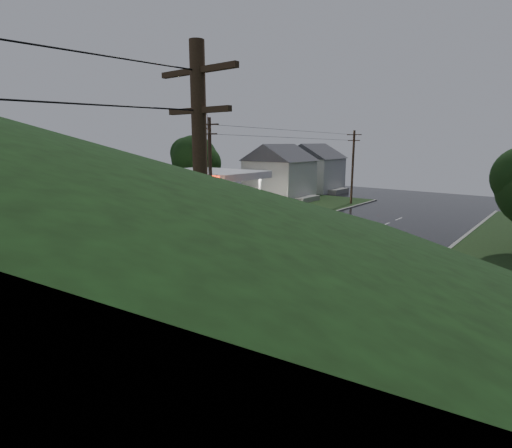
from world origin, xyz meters
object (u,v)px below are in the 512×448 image
Objects in this scene: house_near at (279,171)px; car_crossing at (345,298)px; pylon_sign at (211,196)px; car_pump at (208,216)px; house_far at (313,167)px; utility_pole_nw at (210,179)px; utility_pole_n at (353,166)px; gas_station at (180,190)px; utility_pole_se at (203,284)px; tree_nw_behind at (195,159)px; car_north at (284,247)px.

car_crossing is (27.94, -32.87, -3.68)m from house_near.
pylon_sign is 8.91m from car_pump.
car_pump is (-23.62, 12.87, -0.11)m from car_crossing.
house_far reaches higher than car_pump.
utility_pole_nw is 28.50m from utility_pole_n.
car_pump is (-7.14, 6.50, -5.11)m from utility_pole_nw.
utility_pole_nw reaches higher than house_near.
utility_pole_se reaches higher than gas_station.
pylon_sign is 0.57× the size of utility_pole_n.
tree_nw_behind is 2.68× the size of car_north.
house_near is 2.60× the size of car_crossing.
utility_pole_n is (0.00, 28.50, -0.25)m from utility_pole_nw.
utility_pole_nw is at bearing 135.00° from utility_pole_se.
utility_pole_nw is at bearing -66.63° from house_near.
car_north is at bearing -53.63° from house_near.
car_pump is at bearing -77.83° from house_near.
utility_pole_se is (19.00, -19.00, 0.00)m from utility_pole_nw.
utility_pole_se reaches higher than tree_nw_behind.
car_crossing is (32.66, -16.57, -1.82)m from gas_station.
utility_pole_n is (1.00, 27.50, 1.46)m from pylon_sign.
tree_nw_behind is (-11.89, -18.01, 1.77)m from house_far.
gas_station is at bearing 147.77° from utility_pole_nw.
house_near reaches higher than car_crossing.
car_pump is (-26.14, 25.50, -5.11)m from utility_pole_se.
car_crossing is (40.83, -26.87, -5.46)m from tree_nw_behind.
house_near is 12.04m from house_far.
car_north is (8.59, -0.35, -3.40)m from pylon_sign.
utility_pole_se is 1.00× the size of house_near.
utility_pole_nw is (16.18, -10.20, 3.17)m from gas_station.
car_crossing is at bearing 101.26° from utility_pole_se.
tree_nw_behind is at bearing 140.13° from pylon_sign.
car_crossing is at bearing 138.74° from car_north.
utility_pole_se is 36.87m from car_pump.
house_near is 43.30m from car_crossing.
utility_pole_se is 65.55m from house_far.
car_crossing reaches higher than car_pump.
house_near is 32.33m from car_north.
car_crossing is (-2.51, 12.63, -5.00)m from utility_pole_se.
gas_station is 28.61m from house_far.
car_north is at bearing -21.89° from gas_station.
utility_pole_se reaches higher than house_near.
utility_pole_nw reaches higher than car_crossing.
utility_pole_se reaches higher than car_north.
house_far is at bearing 48.36° from car_crossing.
pylon_sign is 0.60× the size of tree_nw_behind.
utility_pole_se reaches higher than house_far.
house_near is at bearing -170.09° from utility_pole_n.
utility_pole_nw is 10.92m from car_pump.
gas_station is at bearing -97.50° from house_far.
utility_pole_se is 51.16m from utility_pole_n.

